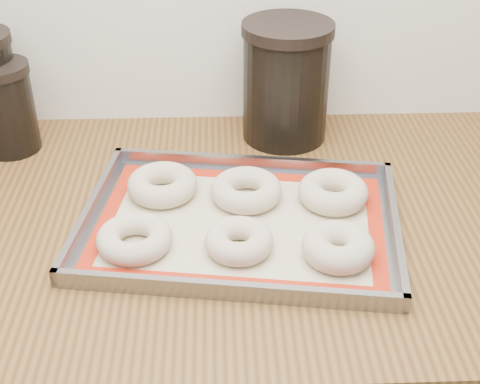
{
  "coord_description": "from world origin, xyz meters",
  "views": [
    {
      "loc": [
        0.16,
        0.84,
        1.48
      ],
      "look_at": [
        0.19,
        1.64,
        0.96
      ],
      "focal_mm": 50.0,
      "sensor_mm": 36.0,
      "label": 1
    }
  ],
  "objects_px": {
    "bagel_front_mid": "(239,241)",
    "bagel_back_right": "(333,192)",
    "bagel_front_right": "(338,247)",
    "bagel_back_mid": "(246,190)",
    "baking_tray": "(240,222)",
    "canister_mid": "(5,107)",
    "bagel_front_left": "(134,239)",
    "canister_right": "(286,82)",
    "bagel_back_left": "(162,185)"
  },
  "relations": [
    {
      "from": "canister_right",
      "to": "bagel_back_mid",
      "type": "bearing_deg",
      "value": -110.1
    },
    {
      "from": "baking_tray",
      "to": "bagel_back_left",
      "type": "bearing_deg",
      "value": 145.06
    },
    {
      "from": "bagel_front_right",
      "to": "baking_tray",
      "type": "bearing_deg",
      "value": 146.09
    },
    {
      "from": "bagel_front_left",
      "to": "bagel_back_mid",
      "type": "xyz_separation_m",
      "value": [
        0.16,
        0.12,
        0.0
      ]
    },
    {
      "from": "bagel_front_left",
      "to": "bagel_front_right",
      "type": "distance_m",
      "value": 0.28
    },
    {
      "from": "bagel_front_right",
      "to": "canister_right",
      "type": "bearing_deg",
      "value": 96.07
    },
    {
      "from": "bagel_back_mid",
      "to": "canister_right",
      "type": "relative_size",
      "value": 0.52
    },
    {
      "from": "bagel_front_left",
      "to": "bagel_back_mid",
      "type": "bearing_deg",
      "value": 35.88
    },
    {
      "from": "bagel_back_right",
      "to": "canister_right",
      "type": "height_order",
      "value": "canister_right"
    },
    {
      "from": "bagel_back_left",
      "to": "bagel_back_mid",
      "type": "distance_m",
      "value": 0.13
    },
    {
      "from": "bagel_front_left",
      "to": "canister_mid",
      "type": "bearing_deg",
      "value": 128.66
    },
    {
      "from": "bagel_front_right",
      "to": "bagel_back_mid",
      "type": "bearing_deg",
      "value": 128.08
    },
    {
      "from": "bagel_front_mid",
      "to": "bagel_front_right",
      "type": "height_order",
      "value": "bagel_front_right"
    },
    {
      "from": "bagel_back_left",
      "to": "bagel_front_right",
      "type": "bearing_deg",
      "value": -34.4
    },
    {
      "from": "bagel_back_mid",
      "to": "canister_right",
      "type": "distance_m",
      "value": 0.25
    },
    {
      "from": "bagel_front_mid",
      "to": "bagel_back_right",
      "type": "bearing_deg",
      "value": 37.97
    },
    {
      "from": "bagel_front_right",
      "to": "bagel_back_left",
      "type": "height_order",
      "value": "bagel_front_right"
    },
    {
      "from": "canister_mid",
      "to": "bagel_back_mid",
      "type": "bearing_deg",
      "value": -24.87
    },
    {
      "from": "bagel_back_right",
      "to": "canister_right",
      "type": "relative_size",
      "value": 0.51
    },
    {
      "from": "baking_tray",
      "to": "bagel_back_right",
      "type": "bearing_deg",
      "value": 19.42
    },
    {
      "from": "baking_tray",
      "to": "canister_mid",
      "type": "height_order",
      "value": "canister_mid"
    },
    {
      "from": "baking_tray",
      "to": "bagel_back_right",
      "type": "distance_m",
      "value": 0.15
    },
    {
      "from": "baking_tray",
      "to": "bagel_front_right",
      "type": "distance_m",
      "value": 0.16
    },
    {
      "from": "bagel_front_right",
      "to": "bagel_back_right",
      "type": "bearing_deg",
      "value": 83.91
    },
    {
      "from": "bagel_front_left",
      "to": "bagel_front_mid",
      "type": "distance_m",
      "value": 0.15
    },
    {
      "from": "bagel_back_mid",
      "to": "bagel_back_left",
      "type": "bearing_deg",
      "value": 171.47
    },
    {
      "from": "bagel_front_right",
      "to": "bagel_back_mid",
      "type": "height_order",
      "value": "bagel_front_right"
    },
    {
      "from": "bagel_back_mid",
      "to": "bagel_back_right",
      "type": "bearing_deg",
      "value": -5.1
    },
    {
      "from": "bagel_back_mid",
      "to": "canister_mid",
      "type": "relative_size",
      "value": 0.7
    },
    {
      "from": "bagel_back_left",
      "to": "canister_right",
      "type": "relative_size",
      "value": 0.52
    },
    {
      "from": "canister_right",
      "to": "canister_mid",
      "type": "bearing_deg",
      "value": -176.65
    },
    {
      "from": "baking_tray",
      "to": "bagel_front_right",
      "type": "bearing_deg",
      "value": -33.91
    },
    {
      "from": "bagel_front_left",
      "to": "bagel_front_mid",
      "type": "height_order",
      "value": "bagel_front_mid"
    },
    {
      "from": "baking_tray",
      "to": "bagel_front_right",
      "type": "relative_size",
      "value": 5.05
    },
    {
      "from": "bagel_back_left",
      "to": "bagel_back_right",
      "type": "height_order",
      "value": "same"
    },
    {
      "from": "bagel_back_left",
      "to": "canister_right",
      "type": "height_order",
      "value": "canister_right"
    },
    {
      "from": "bagel_back_right",
      "to": "bagel_back_mid",
      "type": "bearing_deg",
      "value": 174.9
    },
    {
      "from": "bagel_front_mid",
      "to": "canister_mid",
      "type": "height_order",
      "value": "canister_mid"
    },
    {
      "from": "bagel_back_mid",
      "to": "canister_mid",
      "type": "xyz_separation_m",
      "value": [
        -0.41,
        0.19,
        0.06
      ]
    },
    {
      "from": "bagel_front_left",
      "to": "canister_right",
      "type": "distance_m",
      "value": 0.42
    },
    {
      "from": "bagel_back_mid",
      "to": "bagel_front_mid",
      "type": "bearing_deg",
      "value": -97.26
    },
    {
      "from": "bagel_back_right",
      "to": "baking_tray",
      "type": "bearing_deg",
      "value": -160.58
    },
    {
      "from": "baking_tray",
      "to": "bagel_back_right",
      "type": "relative_size",
      "value": 4.67
    },
    {
      "from": "bagel_front_mid",
      "to": "canister_mid",
      "type": "distance_m",
      "value": 0.5
    },
    {
      "from": "bagel_front_mid",
      "to": "canister_right",
      "type": "bearing_deg",
      "value": 74.51
    },
    {
      "from": "bagel_back_left",
      "to": "canister_right",
      "type": "xyz_separation_m",
      "value": [
        0.21,
        0.2,
        0.08
      ]
    },
    {
      "from": "bagel_front_left",
      "to": "canister_right",
      "type": "relative_size",
      "value": 0.5
    },
    {
      "from": "bagel_back_mid",
      "to": "canister_mid",
      "type": "distance_m",
      "value": 0.45
    },
    {
      "from": "bagel_front_right",
      "to": "canister_mid",
      "type": "bearing_deg",
      "value": 147.1
    },
    {
      "from": "baking_tray",
      "to": "bagel_back_mid",
      "type": "distance_m",
      "value": 0.07
    }
  ]
}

